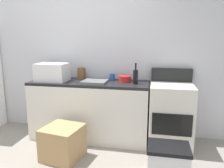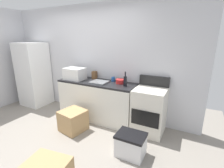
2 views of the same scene
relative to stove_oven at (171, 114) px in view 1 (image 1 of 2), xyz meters
The scene contains 11 objects.
wall_back 1.77m from the stove_oven, 167.22° to the left, with size 5.00×0.10×2.60m, color silver.
kitchen_counter 1.22m from the stove_oven, behind, with size 1.80×0.60×0.90m.
stove_oven is the anchor object (origin of this frame).
microwave 1.88m from the stove_oven, behind, with size 0.46×0.34×0.27m, color white.
sink_basin 1.21m from the stove_oven, behind, with size 0.36×0.32×0.03m, color slate.
wine_bottle 0.75m from the stove_oven, behind, with size 0.07×0.07×0.30m.
coffee_mug 1.04m from the stove_oven, 168.69° to the left, with size 0.08×0.08×0.10m, color #2659A5.
knife_block 1.52m from the stove_oven, behind, with size 0.10×0.10×0.18m, color brown.
mixing_bowl 0.84m from the stove_oven, behind, with size 0.19×0.19×0.09m, color red.
cardboard_box_large 1.56m from the stove_oven, 153.65° to the right, with size 0.46×0.46×0.43m, color tan.
storage_bin 0.89m from the stove_oven, 94.18° to the right, with size 0.46×0.36×0.38m.
Camera 1 is at (1.29, -1.95, 1.53)m, focal length 35.28 mm.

